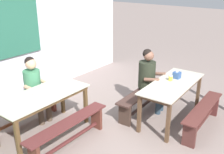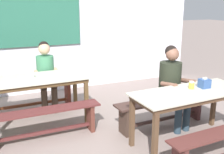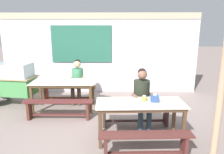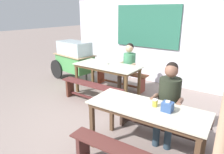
{
  "view_description": "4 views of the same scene",
  "coord_description": "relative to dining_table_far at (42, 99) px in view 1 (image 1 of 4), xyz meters",
  "views": [
    {
      "loc": [
        -3.37,
        -2.3,
        2.68
      ],
      "look_at": [
        0.49,
        0.69,
        0.81
      ],
      "focal_mm": 42.82,
      "sensor_mm": 36.0,
      "label": 1
    },
    {
      "loc": [
        -1.4,
        -3.2,
        1.97
      ],
      "look_at": [
        0.19,
        0.45,
        0.86
      ],
      "focal_mm": 44.16,
      "sensor_mm": 36.0,
      "label": 2
    },
    {
      "loc": [
        0.54,
        -4.08,
        2.16
      ],
      "look_at": [
        0.45,
        0.82,
        0.99
      ],
      "focal_mm": 33.45,
      "sensor_mm": 36.0,
      "label": 3
    },
    {
      "loc": [
        2.12,
        -2.75,
        2.06
      ],
      "look_at": [
        -0.16,
        0.45,
        0.78
      ],
      "focal_mm": 32.96,
      "sensor_mm": 36.0,
      "label": 4
    }
  ],
  "objects": [
    {
      "name": "dining_table_near",
      "position": [
        1.85,
        -1.54,
        -0.0
      ],
      "size": [
        1.7,
        0.75,
        0.78
      ],
      "color": "beige",
      "rests_on": "ground_plane"
    },
    {
      "name": "tissue_box",
      "position": [
        2.12,
        -1.49,
        0.14
      ],
      "size": [
        0.14,
        0.13,
        0.15
      ],
      "color": "#33528D",
      "rests_on": "dining_table_near"
    },
    {
      "name": "bench_near_back",
      "position": [
        1.82,
        -0.92,
        -0.38
      ],
      "size": [
        1.63,
        0.37,
        0.46
      ],
      "color": "#412C26",
      "rests_on": "ground_plane"
    },
    {
      "name": "bench_far_back",
      "position": [
        -0.01,
        0.62,
        -0.39
      ],
      "size": [
        1.6,
        0.33,
        0.46
      ],
      "color": "brown",
      "rests_on": "ground_plane"
    },
    {
      "name": "bench_far_front",
      "position": [
        0.01,
        -0.62,
        -0.39
      ],
      "size": [
        1.65,
        0.28,
        0.46
      ],
      "color": "#592827",
      "rests_on": "ground_plane"
    },
    {
      "name": "person_center_facing",
      "position": [
        0.27,
        0.56,
        0.03
      ],
      "size": [
        0.44,
        0.53,
        1.26
      ],
      "color": "#4E3E30",
      "rests_on": "ground_plane"
    },
    {
      "name": "person_right_near_table",
      "position": [
        1.95,
        -0.97,
        0.05
      ],
      "size": [
        0.5,
        0.55,
        1.31
      ],
      "color": "#273A48",
      "rests_on": "ground_plane"
    },
    {
      "name": "soup_bowl",
      "position": [
        -0.06,
        0.05,
        0.1
      ],
      "size": [
        0.13,
        0.13,
        0.05
      ],
      "primitive_type": "cylinder",
      "color": "silver",
      "rests_on": "dining_table_far"
    },
    {
      "name": "ground_plane",
      "position": [
        0.84,
        -1.18,
        -0.7
      ],
      "size": [
        40.0,
        40.0,
        0.0
      ],
      "primitive_type": "plane",
      "color": "gray"
    },
    {
      "name": "bench_near_front",
      "position": [
        1.87,
        -2.16,
        -0.4
      ],
      "size": [
        1.56,
        0.33,
        0.46
      ],
      "color": "#562A26",
      "rests_on": "ground_plane"
    },
    {
      "name": "backdrop_wall",
      "position": [
        0.82,
        1.65,
        0.67
      ],
      "size": [
        6.44,
        0.23,
        2.61
      ],
      "color": "white",
      "rests_on": "ground_plane"
    },
    {
      "name": "dining_table_far",
      "position": [
        0.0,
        0.0,
        0.0
      ],
      "size": [
        1.66,
        0.78,
        0.78
      ],
      "color": "beige",
      "rests_on": "ground_plane"
    },
    {
      "name": "condiment_jar",
      "position": [
        1.93,
        -1.45,
        0.13
      ],
      "size": [
        0.07,
        0.07,
        0.11
      ],
      "color": "yellow",
      "rests_on": "dining_table_near"
    }
  ]
}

